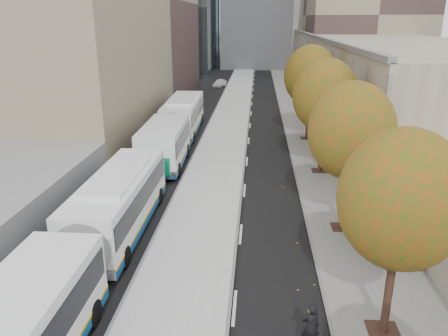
# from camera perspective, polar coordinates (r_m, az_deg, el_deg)

# --- Properties ---
(bus_platform) EXTENTS (4.25, 150.00, 0.15)m
(bus_platform) POSITION_cam_1_polar(r_m,az_deg,el_deg) (44.25, 0.49, 5.43)
(bus_platform) COLOR silver
(bus_platform) RESTS_ON ground
(sidewalk) EXTENTS (4.75, 150.00, 0.08)m
(sidewalk) POSITION_cam_1_polar(r_m,az_deg,el_deg) (44.46, 10.87, 5.10)
(sidewalk) COLOR gray
(sidewalk) RESTS_ON ground
(building_tan) EXTENTS (18.00, 92.00, 8.00)m
(building_tan) POSITION_cam_1_polar(r_m,az_deg,el_deg) (74.08, 17.67, 13.10)
(building_tan) COLOR gray
(building_tan) RESTS_ON ground
(bus_shelter) EXTENTS (1.90, 4.40, 2.53)m
(bus_shelter) POSITION_cam_1_polar(r_m,az_deg,el_deg) (21.65, 22.01, -4.81)
(bus_shelter) COLOR #383A3F
(bus_shelter) RESTS_ON sidewalk
(tree_b) EXTENTS (4.00, 4.00, 6.97)m
(tree_b) POSITION_cam_1_polar(r_m,az_deg,el_deg) (14.73, 22.20, -3.88)
(tree_b) COLOR black
(tree_b) RESTS_ON sidewalk
(tree_c) EXTENTS (4.20, 4.20, 7.28)m
(tree_c) POSITION_cam_1_polar(r_m,az_deg,el_deg) (22.04, 16.29, 4.67)
(tree_c) COLOR black
(tree_c) RESTS_ON sidewalk
(tree_d) EXTENTS (4.40, 4.40, 7.60)m
(tree_d) POSITION_cam_1_polar(r_m,az_deg,el_deg) (30.68, 13.06, 9.20)
(tree_d) COLOR black
(tree_d) RESTS_ON sidewalk
(tree_e) EXTENTS (4.60, 4.60, 7.92)m
(tree_e) POSITION_cam_1_polar(r_m,az_deg,el_deg) (39.49, 11.23, 11.71)
(tree_e) COLOR black
(tree_e) RESTS_ON sidewalk
(bus_near) EXTENTS (2.70, 17.91, 2.98)m
(bus_near) POSITION_cam_1_polar(r_m,az_deg,el_deg) (19.32, -16.99, -8.95)
(bus_near) COLOR white
(bus_near) RESTS_ON ground
(bus_far) EXTENTS (3.32, 19.24, 3.19)m
(bus_far) POSITION_cam_1_polar(r_m,az_deg,el_deg) (37.78, -6.21, 5.57)
(bus_far) COLOR white
(bus_far) RESTS_ON ground
(distant_car) EXTENTS (2.32, 3.85, 1.23)m
(distant_car) POSITION_cam_1_polar(r_m,az_deg,el_deg) (71.56, -0.56, 11.05)
(distant_car) COLOR white
(distant_car) RESTS_ON ground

